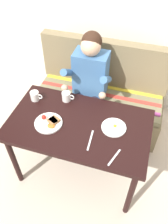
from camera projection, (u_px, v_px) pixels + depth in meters
The scene contains 10 objects.
ground_plane at pixel (80, 169), 2.46m from camera, with size 8.00×8.00×0.00m, color beige.
table at pixel (79, 130), 1.99m from camera, with size 1.20×0.70×0.73m.
couch at pixel (99, 100), 2.73m from camera, with size 1.44×0.56×1.00m.
person at pixel (89, 79), 2.34m from camera, with size 0.45×0.61×1.21m.
plate_breakfast at pixel (49, 122), 1.92m from camera, with size 0.23×0.23×0.05m.
plate_eggs at pixel (114, 127), 1.89m from camera, with size 0.20×0.20×0.04m.
coffee_mug at pixel (35, 96), 2.11m from camera, with size 0.12×0.08×0.09m.
coffee_mug_second at pixel (67, 96), 2.10m from camera, with size 0.12×0.08×0.09m.
fork at pixel (114, 157), 1.70m from camera, with size 0.01×0.17×0.01m, color silver.
knife at pixel (90, 140), 1.81m from camera, with size 0.01×0.20×0.01m, color silver.
Camera 1 is at (0.42, -1.21, 2.18)m, focal length 37.03 mm.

